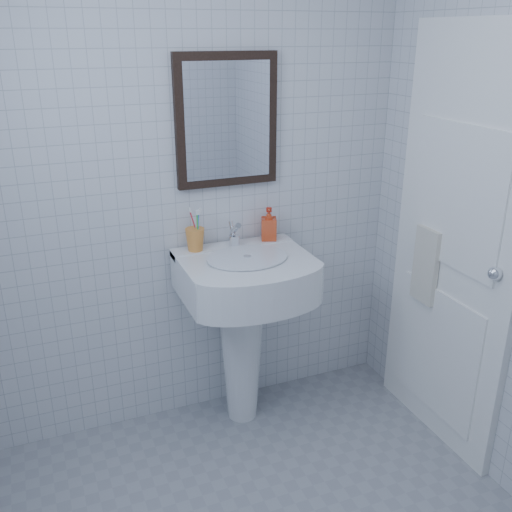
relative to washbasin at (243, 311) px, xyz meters
name	(u,v)px	position (x,y,z in m)	size (l,w,h in m)	color
wall_back	(189,186)	(-0.19, 0.21, 0.61)	(2.20, 0.02, 2.50)	silver
washbasin	(243,311)	(0.00, 0.00, 0.00)	(0.62, 0.45, 0.95)	white
faucet	(234,236)	(0.00, 0.11, 0.36)	(0.06, 0.12, 0.14)	silver
toothbrush_cup	(195,240)	(-0.20, 0.13, 0.36)	(0.09, 0.09, 0.11)	orange
soap_dispenser	(269,224)	(0.20, 0.14, 0.39)	(0.08, 0.08, 0.17)	red
wall_mirror	(227,121)	(0.00, 0.19, 0.91)	(0.50, 0.04, 0.62)	black
bathroom_door	(454,249)	(0.89, -0.44, 0.36)	(0.04, 0.80, 2.00)	white
towel_ring	(433,230)	(0.87, -0.31, 0.41)	(0.18, 0.18, 0.01)	silver
hand_towel	(426,266)	(0.85, -0.31, 0.23)	(0.03, 0.16, 0.38)	silver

